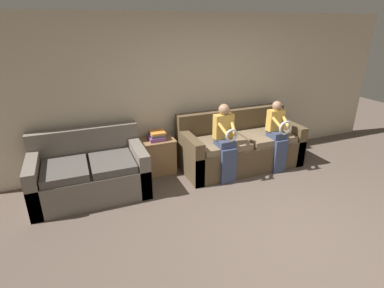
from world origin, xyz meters
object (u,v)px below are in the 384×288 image
(couch_side, at_px, (90,173))
(side_shelf, at_px, (158,155))
(book_stack, at_px, (157,136))
(child_left_seated, at_px, (226,140))
(child_right_seated, at_px, (278,134))
(couch_main, at_px, (239,147))

(couch_side, bearing_deg, side_shelf, 13.49)
(couch_side, height_order, book_stack, couch_side)
(book_stack, bearing_deg, side_shelf, 51.39)
(side_shelf, height_order, book_stack, book_stack)
(child_left_seated, xyz_separation_m, child_right_seated, (0.98, -0.01, -0.02))
(couch_main, distance_m, child_left_seated, 0.70)
(couch_side, xyz_separation_m, book_stack, (1.11, 0.26, 0.33))
(child_left_seated, bearing_deg, child_right_seated, -0.43)
(couch_side, xyz_separation_m, side_shelf, (1.12, 0.27, -0.02))
(child_right_seated, height_order, side_shelf, child_right_seated)
(child_right_seated, relative_size, book_stack, 4.24)
(child_right_seated, xyz_separation_m, side_shelf, (-1.91, 0.67, -0.36))
(book_stack, bearing_deg, child_right_seated, -19.22)
(child_left_seated, height_order, child_right_seated, child_left_seated)
(couch_side, distance_m, book_stack, 1.19)
(couch_main, bearing_deg, side_shelf, 168.60)
(child_left_seated, bearing_deg, book_stack, 144.64)
(couch_side, height_order, side_shelf, couch_side)
(couch_main, xyz_separation_m, couch_side, (-2.53, 0.02, -0.02))
(couch_main, relative_size, couch_side, 1.31)
(side_shelf, relative_size, book_stack, 2.12)
(side_shelf, bearing_deg, child_right_seated, -19.32)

